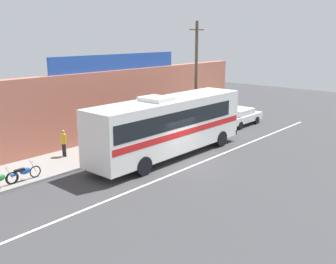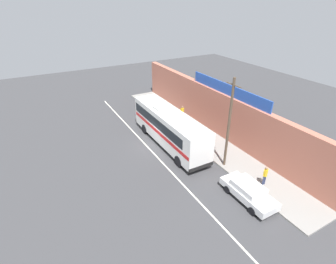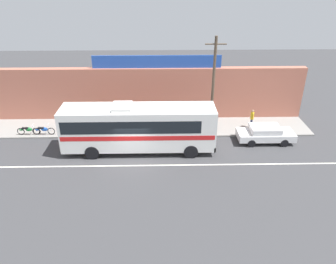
% 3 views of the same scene
% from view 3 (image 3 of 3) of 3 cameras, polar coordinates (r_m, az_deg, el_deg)
% --- Properties ---
extents(ground_plane, '(70.00, 70.00, 0.00)m').
position_cam_3_polar(ground_plane, '(23.86, -6.27, -4.91)').
color(ground_plane, '#3A3A3D').
extents(sidewalk_slab, '(30.00, 3.60, 0.14)m').
position_cam_3_polar(sidewalk_slab, '(28.35, -5.48, 0.81)').
color(sidewalk_slab, gray).
rests_on(sidewalk_slab, ground_plane).
extents(storefront_facade, '(30.00, 0.70, 4.80)m').
position_cam_3_polar(storefront_facade, '(29.40, -5.41, 6.76)').
color(storefront_facade, '#B26651').
rests_on(storefront_facade, ground_plane).
extents(storefront_billboard, '(11.22, 0.12, 1.10)m').
position_cam_3_polar(storefront_billboard, '(28.42, -1.99, 12.39)').
color(storefront_billboard, '#234CAD').
rests_on(storefront_billboard, storefront_facade).
extents(road_center_stripe, '(30.00, 0.14, 0.01)m').
position_cam_3_polar(road_center_stripe, '(23.19, -6.42, -5.96)').
color(road_center_stripe, silver).
rests_on(road_center_stripe, ground_plane).
extents(intercity_bus, '(11.38, 2.64, 3.78)m').
position_cam_3_polar(intercity_bus, '(24.05, -5.45, 1.04)').
color(intercity_bus, white).
rests_on(intercity_bus, ground_plane).
extents(parked_car, '(4.51, 1.89, 1.37)m').
position_cam_3_polar(parked_car, '(26.92, 16.92, -0.25)').
color(parked_car, silver).
rests_on(parked_car, ground_plane).
extents(utility_pole, '(1.60, 0.22, 8.03)m').
position_cam_3_polar(utility_pole, '(25.71, 8.02, 8.05)').
color(utility_pole, brown).
rests_on(utility_pole, sidewalk_slab).
extents(motorcycle_red, '(1.88, 0.56, 0.94)m').
position_cam_3_polar(motorcycle_red, '(29.12, -23.66, 0.31)').
color(motorcycle_red, black).
rests_on(motorcycle_red, sidewalk_slab).
extents(motorcycle_orange, '(1.82, 0.56, 0.94)m').
position_cam_3_polar(motorcycle_orange, '(28.64, -21.27, 0.34)').
color(motorcycle_orange, black).
rests_on(motorcycle_orange, sidewalk_slab).
extents(pedestrian_far_right, '(0.30, 0.48, 1.70)m').
position_cam_3_polar(pedestrian_far_right, '(28.55, 14.71, 2.54)').
color(pedestrian_far_right, navy).
rests_on(pedestrian_far_right, sidewalk_slab).
extents(pedestrian_near_shop, '(0.30, 0.48, 1.61)m').
position_cam_3_polar(pedestrian_near_shop, '(29.05, -13.59, 3.00)').
color(pedestrian_near_shop, black).
rests_on(pedestrian_near_shop, sidewalk_slab).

